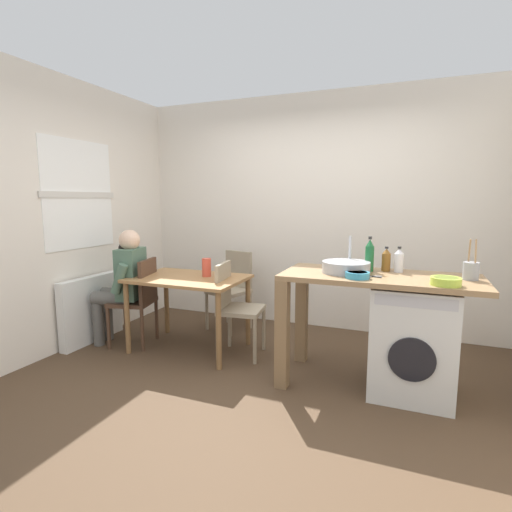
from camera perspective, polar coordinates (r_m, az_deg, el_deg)
The scene contains 21 objects.
ground_plane at distance 3.38m, azimuth 0.31°, elevation -18.24°, with size 5.46×5.46×0.00m, color #4C3826.
wall_back at distance 4.70m, azimuth 8.25°, elevation 6.24°, with size 4.60×0.10×2.70m, color silver.
wall_window_side at distance 4.31m, azimuth -27.40°, elevation 5.28°, with size 0.12×3.80×2.70m.
radiator at distance 4.56m, azimuth -22.67°, elevation -7.09°, with size 0.10×0.80×0.70m, color white.
dining_table at distance 3.99m, azimuth -9.71°, elevation -4.38°, with size 1.10×0.76×0.74m.
chair_person_seat at distance 4.26m, azimuth -16.57°, elevation -5.67°, with size 0.48×0.48×0.90m.
chair_opposite at distance 3.83m, azimuth -3.22°, elevation -6.88°, with size 0.45×0.45×0.90m.
chair_spare_by_wall at distance 4.62m, azimuth -3.37°, elevation -4.26°, with size 0.50×0.50×0.90m.
seated_person at distance 4.30m, azimuth -18.61°, elevation -3.41°, with size 0.54×0.54×1.20m.
kitchen_counter at distance 3.28m, azimuth 13.66°, elevation -5.14°, with size 1.50×0.68×0.92m.
washing_machine at distance 3.33m, azimuth 21.68°, elevation -11.18°, with size 0.60×0.61×0.86m.
sink_basin at distance 3.24m, azimuth 12.88°, elevation -1.57°, with size 0.38×0.38×0.09m, color #9EA0A5.
tap at distance 3.40m, azimuth 13.41°, elevation 0.49°, with size 0.02×0.02×0.28m, color #B2B2B7.
bottle_tall_green at distance 3.34m, azimuth 16.10°, elevation 0.06°, with size 0.07×0.07×0.29m.
bottle_squat_brown at distance 3.40m, azimuth 18.30°, elevation -0.56°, with size 0.07×0.07×0.20m.
bottle_clear_small at distance 3.38m, azimuth 19.96°, elevation -0.62°, with size 0.07×0.07×0.21m.
mixing_bowl at distance 3.03m, azimuth 14.45°, elevation -2.63°, with size 0.18×0.18×0.05m.
utensil_crock at distance 3.27m, azimuth 28.65°, elevation -1.85°, with size 0.11×0.11×0.30m.
colander at distance 3.00m, azimuth 25.76°, elevation -3.25°, with size 0.20×0.20×0.06m.
vase at distance 3.96m, azimuth -7.17°, elevation -1.63°, with size 0.09×0.09×0.18m, color #D84C38.
scissors at distance 3.13m, azimuth 16.41°, elevation -2.83°, with size 0.15×0.06×0.01m.
Camera 1 is at (1.11, -2.81, 1.50)m, focal length 27.66 mm.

